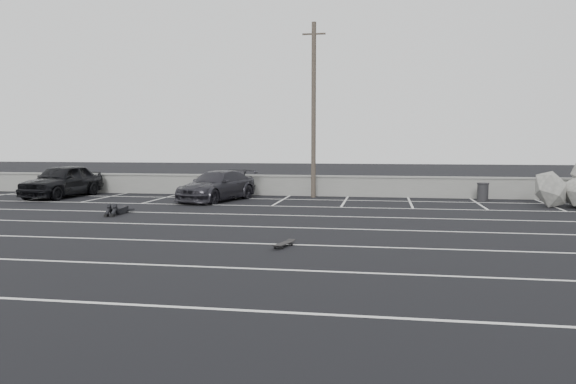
% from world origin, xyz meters
% --- Properties ---
extents(ground, '(120.00, 120.00, 0.00)m').
position_xyz_m(ground, '(0.00, 0.00, 0.00)').
color(ground, black).
rests_on(ground, ground).
extents(seawall, '(50.00, 0.45, 1.06)m').
position_xyz_m(seawall, '(0.00, 14.00, 0.55)').
color(seawall, gray).
rests_on(seawall, ground).
extents(stall_lines, '(36.00, 20.05, 0.01)m').
position_xyz_m(stall_lines, '(-0.08, 4.41, 0.00)').
color(stall_lines, silver).
rests_on(stall_lines, ground).
extents(car_left, '(2.40, 5.03, 1.66)m').
position_xyz_m(car_left, '(-10.18, 11.16, 0.83)').
color(car_left, black).
rests_on(car_left, ground).
extents(car_right, '(3.33, 5.24, 1.41)m').
position_xyz_m(car_right, '(-2.01, 10.83, 0.71)').
color(car_right, '#25242A').
rests_on(car_right, ground).
extents(utility_pole, '(1.15, 0.23, 8.64)m').
position_xyz_m(utility_pole, '(2.30, 13.20, 4.37)').
color(utility_pole, '#4C4238').
rests_on(utility_pole, ground).
extents(trash_bin, '(0.59, 0.59, 0.86)m').
position_xyz_m(trash_bin, '(10.39, 12.73, 0.44)').
color(trash_bin, '#242426').
rests_on(trash_bin, ground).
extents(person, '(1.45, 2.56, 0.47)m').
position_xyz_m(person, '(-4.35, 5.61, 0.24)').
color(person, black).
rests_on(person, ground).
extents(skateboard, '(0.46, 0.88, 0.10)m').
position_xyz_m(skateboard, '(3.19, -0.37, 0.08)').
color(skateboard, black).
rests_on(skateboard, ground).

